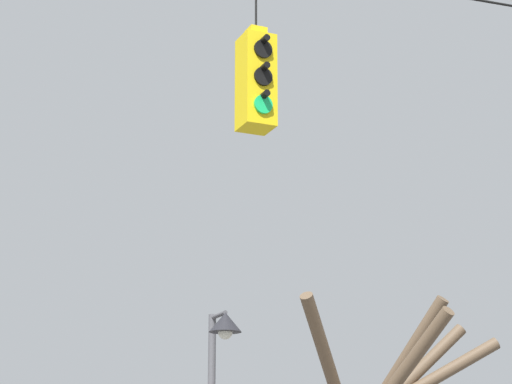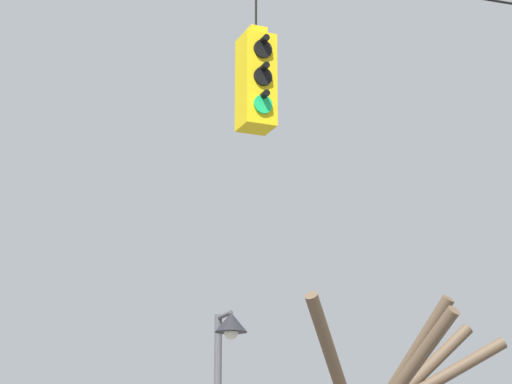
% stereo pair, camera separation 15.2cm
% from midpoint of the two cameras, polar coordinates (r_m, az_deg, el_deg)
% --- Properties ---
extents(traffic_light_near_right_pole, '(0.34, 0.46, 2.03)m').
position_cam_midpoint_polar(traffic_light_near_right_pole, '(10.48, -0.40, 6.39)').
color(traffic_light_near_right_pole, yellow).
extents(street_lamp, '(0.51, 0.87, 4.63)m').
position_cam_midpoint_polar(street_lamp, '(15.58, -2.41, -10.83)').
color(street_lamp, '#515156').
rests_on(street_lamp, ground_plane).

